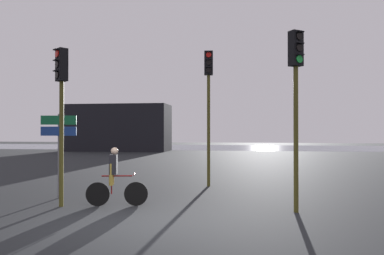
% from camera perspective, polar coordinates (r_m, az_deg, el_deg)
% --- Properties ---
extents(ground_plane, '(120.00, 120.00, 0.00)m').
position_cam_1_polar(ground_plane, '(8.77, -8.14, -14.21)').
color(ground_plane, black).
extents(water_strip, '(80.00, 16.00, 0.01)m').
position_cam_1_polar(water_strip, '(47.95, 5.29, -3.03)').
color(water_strip, slate).
rests_on(water_strip, ground).
extents(distant_building, '(10.89, 4.00, 4.85)m').
position_cam_1_polar(distant_building, '(40.13, -11.30, -0.05)').
color(distant_building, black).
rests_on(distant_building, ground).
extents(traffic_light_center, '(0.35, 0.36, 5.09)m').
position_cam_1_polar(traffic_light_center, '(14.15, 2.54, 5.23)').
color(traffic_light_center, '#4C4719').
rests_on(traffic_light_center, ground).
extents(traffic_light_near_right, '(0.40, 0.42, 4.63)m').
position_cam_1_polar(traffic_light_near_right, '(9.96, 15.56, 6.03)').
color(traffic_light_near_right, '#4C4719').
rests_on(traffic_light_near_right, ground).
extents(traffic_light_near_left, '(0.41, 0.42, 4.35)m').
position_cam_1_polar(traffic_light_near_left, '(10.92, -19.28, 4.49)').
color(traffic_light_near_left, '#4C4719').
rests_on(traffic_light_near_left, ground).
extents(direction_sign_post, '(1.09, 0.18, 2.60)m').
position_cam_1_polar(direction_sign_post, '(12.24, -19.63, -1.82)').
color(direction_sign_post, slate).
rests_on(direction_sign_post, ground).
extents(cyclist, '(1.68, 0.51, 1.62)m').
position_cam_1_polar(cyclist, '(10.64, -11.70, -7.29)').
color(cyclist, black).
rests_on(cyclist, ground).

